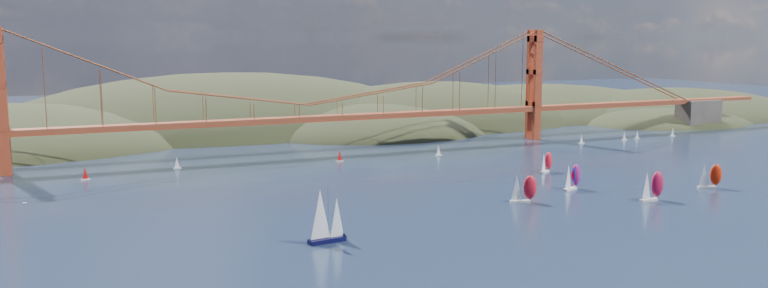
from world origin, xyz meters
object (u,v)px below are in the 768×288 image
Objects in this scene: racer_1 at (652,185)px; racer_rwb at (572,176)px; sloop_navy at (325,217)px; racer_0 at (523,188)px; racer_2 at (710,175)px; racer_3 at (546,162)px.

racer_1 is 27.30m from racer_rwb.
racer_0 is at bearing 6.51° from sloop_navy.
racer_2 is 0.97× the size of racer_rwb.
racer_1 reaches higher than racer_2.
racer_0 is (72.21, 18.20, -2.17)m from sloop_navy.
racer_2 is at bearing -3.46° from sloop_navy.
sloop_navy is 1.62× the size of racer_2.
sloop_navy reaches higher than racer_0.
racer_2 is 1.09× the size of racer_3.
racer_3 is (-32.67, 47.90, -0.35)m from racer_2.
racer_1 reaches higher than racer_3.
racer_3 is 0.89× the size of racer_rwb.
racer_0 is 71.74m from racer_2.
racer_rwb is (98.89, 27.86, -2.13)m from sloop_navy.
racer_2 reaches higher than racer_3.
racer_3 is at bearing 50.71° from racer_rwb.
racer_rwb reaches higher than racer_0.
racer_0 is at bearing -177.98° from racer_rwb.
racer_0 is 41.09m from racer_1.
racer_3 is at bearing 20.14° from sloop_navy.
racer_1 reaches higher than racer_rwb.
racer_3 is (38.65, 40.19, -0.45)m from racer_0.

